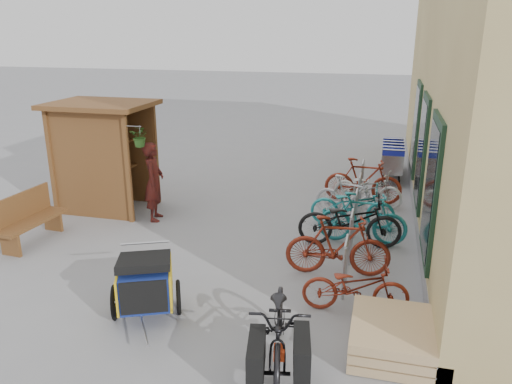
% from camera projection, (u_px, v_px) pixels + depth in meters
% --- Properties ---
extents(ground, '(80.00, 80.00, 0.00)m').
position_uv_depth(ground, '(205.00, 274.00, 8.32)').
color(ground, gray).
extents(kiosk, '(2.49, 1.65, 2.40)m').
position_uv_depth(kiosk, '(100.00, 141.00, 10.88)').
color(kiosk, brown).
rests_on(kiosk, ground).
extents(bike_rack, '(0.05, 5.35, 0.86)m').
position_uv_depth(bike_rack, '(356.00, 209.00, 9.82)').
color(bike_rack, '#A5A8AD').
rests_on(bike_rack, ground).
extents(pallet_stack, '(1.00, 1.20, 0.40)m').
position_uv_depth(pallet_stack, '(391.00, 337.00, 6.25)').
color(pallet_stack, tan).
rests_on(pallet_stack, ground).
extents(bench, '(0.56, 1.55, 0.97)m').
position_uv_depth(bench, '(27.00, 218.00, 9.41)').
color(bench, brown).
rests_on(bench, ground).
extents(shopping_carts, '(0.57, 2.28, 1.03)m').
position_uv_depth(shopping_carts, '(392.00, 155.00, 13.61)').
color(shopping_carts, silver).
rests_on(shopping_carts, ground).
extents(child_trailer, '(1.07, 1.62, 0.95)m').
position_uv_depth(child_trailer, '(145.00, 281.00, 6.97)').
color(child_trailer, navy).
rests_on(child_trailer, ground).
extents(cargo_bike, '(1.01, 2.00, 1.00)m').
position_uv_depth(cargo_bike, '(280.00, 329.00, 5.92)').
color(cargo_bike, black).
rests_on(cargo_bike, ground).
extents(person_kiosk, '(0.54, 0.69, 1.68)m').
position_uv_depth(person_kiosk, '(154.00, 182.00, 10.44)').
color(person_kiosk, maroon).
rests_on(person_kiosk, ground).
extents(bike_0, '(1.56, 0.69, 0.79)m').
position_uv_depth(bike_0, '(356.00, 286.00, 7.09)').
color(bike_0, maroon).
rests_on(bike_0, ground).
extents(bike_1, '(1.76, 0.68, 1.03)m').
position_uv_depth(bike_1, '(338.00, 246.00, 8.14)').
color(bike_1, maroon).
rests_on(bike_1, ground).
extents(bike_2, '(1.96, 0.85, 1.00)m').
position_uv_depth(bike_2, '(350.00, 221.00, 9.23)').
color(bike_2, black).
rests_on(bike_2, ground).
extents(bike_3, '(1.67, 0.49, 1.00)m').
position_uv_depth(bike_3, '(363.00, 218.00, 9.36)').
color(bike_3, teal).
rests_on(bike_3, ground).
extents(bike_4, '(1.72, 0.62, 0.90)m').
position_uv_depth(bike_4, '(353.00, 206.00, 10.18)').
color(bike_4, teal).
rests_on(bike_4, ground).
extents(bike_5, '(1.63, 0.91, 0.94)m').
position_uv_depth(bike_5, '(349.00, 198.00, 10.58)').
color(bike_5, '#AFAEB3').
rests_on(bike_5, ground).
extents(bike_6, '(1.68, 0.93, 0.84)m').
position_uv_depth(bike_6, '(368.00, 188.00, 11.40)').
color(bike_6, '#B5B6B2').
rests_on(bike_6, ground).
extents(bike_7, '(1.78, 0.55, 1.07)m').
position_uv_depth(bike_7, '(363.00, 181.00, 11.55)').
color(bike_7, maroon).
rests_on(bike_7, ground).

